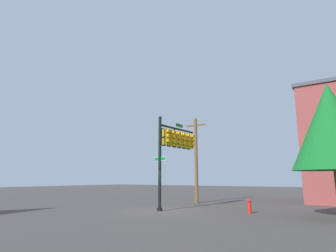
{
  "coord_description": "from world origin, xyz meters",
  "views": [
    {
      "loc": [
        -15.1,
        -10.48,
        2.03
      ],
      "look_at": [
        0.65,
        -0.23,
        5.62
      ],
      "focal_mm": 29.53,
      "sensor_mm": 36.0,
      "label": 1
    }
  ],
  "objects_px": {
    "signal_pole_assembly": "(176,143)",
    "utility_pole": "(196,158)",
    "tree_near": "(331,126)",
    "fire_hydrant": "(249,206)"
  },
  "relations": [
    {
      "from": "utility_pole",
      "to": "tree_near",
      "type": "bearing_deg",
      "value": -113.56
    },
    {
      "from": "utility_pole",
      "to": "tree_near",
      "type": "xyz_separation_m",
      "value": [
        -4.64,
        -10.63,
        1.05
      ]
    },
    {
      "from": "signal_pole_assembly",
      "to": "utility_pole",
      "type": "bearing_deg",
      "value": 10.49
    },
    {
      "from": "utility_pole",
      "to": "tree_near",
      "type": "distance_m",
      "value": 11.64
    },
    {
      "from": "fire_hydrant",
      "to": "tree_near",
      "type": "distance_m",
      "value": 6.44
    },
    {
      "from": "signal_pole_assembly",
      "to": "tree_near",
      "type": "relative_size",
      "value": 0.85
    },
    {
      "from": "signal_pole_assembly",
      "to": "tree_near",
      "type": "distance_m",
      "value": 9.74
    },
    {
      "from": "signal_pole_assembly",
      "to": "utility_pole",
      "type": "xyz_separation_m",
      "value": [
        4.87,
        0.9,
        -0.76
      ]
    },
    {
      "from": "signal_pole_assembly",
      "to": "tree_near",
      "type": "xyz_separation_m",
      "value": [
        0.24,
        -9.73,
        0.29
      ]
    },
    {
      "from": "tree_near",
      "to": "signal_pole_assembly",
      "type": "bearing_deg",
      "value": 91.4
    }
  ]
}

